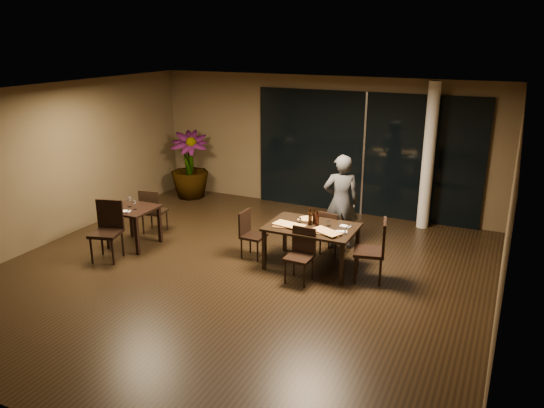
% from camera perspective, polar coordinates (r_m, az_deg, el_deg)
% --- Properties ---
extents(ground, '(8.00, 8.00, 0.00)m').
position_cam_1_polar(ground, '(9.02, -3.64, -7.52)').
color(ground, black).
rests_on(ground, ground).
extents(wall_back, '(8.00, 0.10, 3.00)m').
position_cam_1_polar(wall_back, '(12.09, 5.46, 6.53)').
color(wall_back, '#4E4029').
rests_on(wall_back, ground).
extents(wall_front, '(8.00, 0.10, 3.00)m').
position_cam_1_polar(wall_front, '(5.54, -24.62, -9.16)').
color(wall_front, '#4E4029').
rests_on(wall_front, ground).
extents(wall_left, '(0.10, 8.00, 3.00)m').
position_cam_1_polar(wall_left, '(10.97, -22.78, 4.04)').
color(wall_left, '#4E4029').
rests_on(wall_left, ground).
extents(wall_right, '(0.10, 8.00, 3.00)m').
position_cam_1_polar(wall_right, '(7.51, 24.41, -2.13)').
color(wall_right, '#4E4029').
rests_on(wall_right, ground).
extents(ceiling, '(8.00, 8.00, 0.04)m').
position_cam_1_polar(ceiling, '(8.19, -4.06, 11.92)').
color(ceiling, silver).
rests_on(ceiling, wall_back).
extents(window_panel, '(5.00, 0.06, 2.70)m').
position_cam_1_polar(window_panel, '(11.75, 9.90, 5.26)').
color(window_panel, black).
rests_on(window_panel, ground).
extents(column, '(0.24, 0.24, 3.00)m').
position_cam_1_polar(column, '(11.15, 16.47, 4.90)').
color(column, silver).
rests_on(column, ground).
extents(main_table, '(1.50, 1.00, 0.75)m').
position_cam_1_polar(main_table, '(9.04, 4.29, -2.82)').
color(main_table, black).
rests_on(main_table, ground).
extents(side_table, '(0.80, 0.80, 0.75)m').
position_cam_1_polar(side_table, '(10.30, -14.72, -1.07)').
color(side_table, black).
rests_on(side_table, ground).
extents(chair_main_far, '(0.45, 0.45, 0.84)m').
position_cam_1_polar(chair_main_far, '(9.63, 6.32, -2.89)').
color(chair_main_far, black).
rests_on(chair_main_far, ground).
extents(chair_main_near, '(0.42, 0.42, 0.89)m').
position_cam_1_polar(chair_main_near, '(8.63, 3.15, -5.15)').
color(chair_main_near, black).
rests_on(chair_main_near, ground).
extents(chair_main_left, '(0.41, 0.41, 0.86)m').
position_cam_1_polar(chair_main_left, '(9.51, -2.39, -2.98)').
color(chair_main_left, black).
rests_on(chair_main_left, ground).
extents(chair_main_right, '(0.58, 0.58, 1.04)m').
position_cam_1_polar(chair_main_right, '(8.72, 11.04, -4.59)').
color(chair_main_right, black).
rests_on(chair_main_right, ground).
extents(chair_side_far, '(0.49, 0.49, 0.93)m').
position_cam_1_polar(chair_side_far, '(10.85, -12.76, -0.54)').
color(chair_side_far, black).
rests_on(chair_side_far, ground).
extents(chair_side_near, '(0.60, 0.60, 1.06)m').
position_cam_1_polar(chair_side_near, '(9.86, -17.24, -2.36)').
color(chair_side_near, black).
rests_on(chair_side_near, ground).
extents(diner, '(0.72, 0.61, 1.79)m').
position_cam_1_polar(diner, '(9.86, 7.42, 0.20)').
color(diner, '#2E3033').
rests_on(diner, ground).
extents(potted_plant, '(1.22, 1.22, 1.62)m').
position_cam_1_polar(potted_plant, '(13.08, -8.87, 4.17)').
color(potted_plant, '#1B4B19').
rests_on(potted_plant, ground).
extents(pizza_board_left, '(0.59, 0.38, 0.01)m').
position_cam_1_polar(pizza_board_left, '(8.98, 1.86, -2.38)').
color(pizza_board_left, '#4E3119').
rests_on(pizza_board_left, main_table).
extents(pizza_board_right, '(0.51, 0.26, 0.01)m').
position_cam_1_polar(pizza_board_right, '(8.72, 5.86, -3.10)').
color(pizza_board_right, '#402A14').
rests_on(pizza_board_right, main_table).
extents(oblong_pizza_left, '(0.55, 0.32, 0.02)m').
position_cam_1_polar(oblong_pizza_left, '(8.97, 1.86, -2.28)').
color(oblong_pizza_left, maroon).
rests_on(oblong_pizza_left, pizza_board_left).
extents(oblong_pizza_right, '(0.54, 0.41, 0.02)m').
position_cam_1_polar(oblong_pizza_right, '(8.71, 5.87, -3.00)').
color(oblong_pizza_right, maroon).
rests_on(oblong_pizza_right, pizza_board_right).
extents(round_pizza, '(0.28, 0.28, 0.01)m').
position_cam_1_polar(round_pizza, '(9.33, 3.79, -1.62)').
color(round_pizza, '#AC3013').
rests_on(round_pizza, main_table).
extents(bottle_a, '(0.07, 0.07, 0.30)m').
position_cam_1_polar(bottle_a, '(9.02, 4.12, -1.36)').
color(bottle_a, black).
rests_on(bottle_a, main_table).
extents(bottle_b, '(0.06, 0.06, 0.28)m').
position_cam_1_polar(bottle_b, '(8.96, 4.89, -1.59)').
color(bottle_b, black).
rests_on(bottle_b, main_table).
extents(bottle_c, '(0.06, 0.06, 0.28)m').
position_cam_1_polar(bottle_c, '(9.06, 4.57, -1.33)').
color(bottle_c, black).
rests_on(bottle_c, main_table).
extents(tumbler_left, '(0.07, 0.07, 0.08)m').
position_cam_1_polar(tumbler_left, '(9.16, 2.96, -1.76)').
color(tumbler_left, white).
rests_on(tumbler_left, main_table).
extents(tumbler_right, '(0.07, 0.07, 0.09)m').
position_cam_1_polar(tumbler_right, '(9.04, 6.10, -2.09)').
color(tumbler_right, white).
rests_on(tumbler_right, main_table).
extents(napkin_near, '(0.20, 0.16, 0.01)m').
position_cam_1_polar(napkin_near, '(8.79, 7.49, -2.97)').
color(napkin_near, white).
rests_on(napkin_near, main_table).
extents(napkin_far, '(0.20, 0.14, 0.01)m').
position_cam_1_polar(napkin_far, '(9.04, 7.89, -2.39)').
color(napkin_far, white).
rests_on(napkin_far, main_table).
extents(wine_glass_a, '(0.08, 0.08, 0.19)m').
position_cam_1_polar(wine_glass_a, '(10.31, -15.09, 0.22)').
color(wine_glass_a, white).
rests_on(wine_glass_a, side_table).
extents(wine_glass_b, '(0.08, 0.08, 0.17)m').
position_cam_1_polar(wine_glass_b, '(10.14, -14.57, -0.08)').
color(wine_glass_b, white).
rests_on(wine_glass_b, side_table).
extents(side_napkin, '(0.21, 0.17, 0.01)m').
position_cam_1_polar(side_napkin, '(10.07, -15.51, -0.76)').
color(side_napkin, white).
rests_on(side_napkin, side_table).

